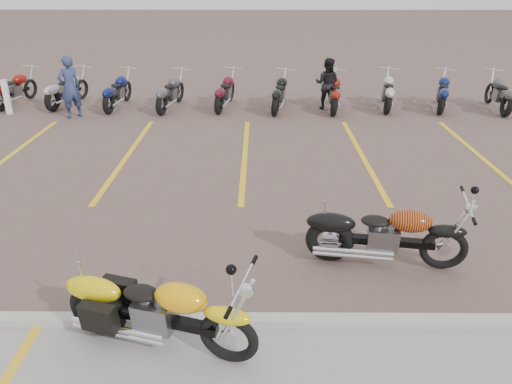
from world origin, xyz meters
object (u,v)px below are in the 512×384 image
flame_cruiser (382,236)px  bollard (7,97)px  person_a (70,87)px  yellow_cruiser (156,312)px  person_b (327,84)px

flame_cruiser → bollard: bearing=147.1°
flame_cruiser → person_a: size_ratio=1.29×
yellow_cruiser → person_a: 10.50m
yellow_cruiser → bollard: bearing=139.0°
flame_cruiser → person_b: size_ratio=1.46×
person_a → bollard: (-2.05, 0.38, -0.37)m
person_a → flame_cruiser: bearing=89.1°
person_b → flame_cruiser: bearing=110.0°
yellow_cruiser → person_a: (-4.24, 9.59, 0.41)m
person_b → bollard: 9.49m
flame_cruiser → person_b: (0.30, 8.85, 0.31)m
flame_cruiser → yellow_cruiser: bearing=-139.8°
yellow_cruiser → person_b: 11.06m
yellow_cruiser → flame_cruiser: (2.87, 1.74, -0.00)m
person_a → bollard: 2.12m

